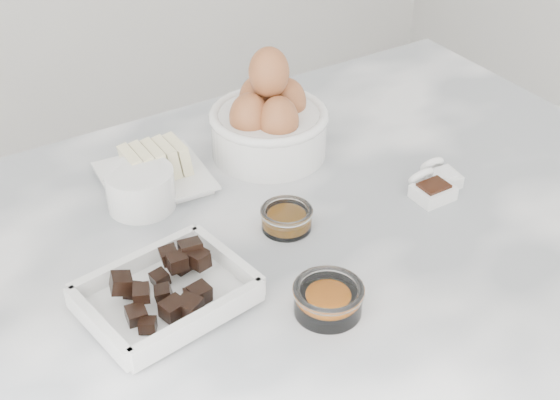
{
  "coord_description": "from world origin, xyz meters",
  "views": [
    {
      "loc": [
        -0.43,
        -0.68,
        1.57
      ],
      "look_at": [
        0.02,
        0.03,
        0.98
      ],
      "focal_mm": 50.0,
      "sensor_mm": 36.0,
      "label": 1
    }
  ],
  "objects_px": {
    "chocolate_dish": "(166,291)",
    "salt_spoon": "(439,175)",
    "egg_bowl": "(269,121)",
    "butter_plate": "(152,170)",
    "zest_bowl": "(328,298)",
    "honey_bowl": "(287,218)",
    "vanilla_spoon": "(430,188)",
    "sugar_ramekin": "(140,187)"
  },
  "relations": [
    {
      "from": "honey_bowl",
      "to": "salt_spoon",
      "type": "height_order",
      "value": "salt_spoon"
    },
    {
      "from": "egg_bowl",
      "to": "honey_bowl",
      "type": "xyz_separation_m",
      "value": [
        -0.08,
        -0.18,
        -0.04
      ]
    },
    {
      "from": "salt_spoon",
      "to": "chocolate_dish",
      "type": "bearing_deg",
      "value": -176.38
    },
    {
      "from": "honey_bowl",
      "to": "salt_spoon",
      "type": "bearing_deg",
      "value": -5.95
    },
    {
      "from": "egg_bowl",
      "to": "vanilla_spoon",
      "type": "bearing_deg",
      "value": -59.08
    },
    {
      "from": "butter_plate",
      "to": "sugar_ramekin",
      "type": "height_order",
      "value": "butter_plate"
    },
    {
      "from": "butter_plate",
      "to": "sugar_ramekin",
      "type": "distance_m",
      "value": 0.06
    },
    {
      "from": "sugar_ramekin",
      "to": "vanilla_spoon",
      "type": "relative_size",
      "value": 1.43
    },
    {
      "from": "butter_plate",
      "to": "honey_bowl",
      "type": "distance_m",
      "value": 0.22
    },
    {
      "from": "zest_bowl",
      "to": "salt_spoon",
      "type": "bearing_deg",
      "value": 25.18
    },
    {
      "from": "honey_bowl",
      "to": "vanilla_spoon",
      "type": "xyz_separation_m",
      "value": [
        0.21,
        -0.04,
        -0.0
      ]
    },
    {
      "from": "sugar_ramekin",
      "to": "zest_bowl",
      "type": "relative_size",
      "value": 1.12
    },
    {
      "from": "vanilla_spoon",
      "to": "egg_bowl",
      "type": "bearing_deg",
      "value": 120.92
    },
    {
      "from": "chocolate_dish",
      "to": "zest_bowl",
      "type": "relative_size",
      "value": 2.48
    },
    {
      "from": "vanilla_spoon",
      "to": "zest_bowl",
      "type": "bearing_deg",
      "value": -155.41
    },
    {
      "from": "chocolate_dish",
      "to": "salt_spoon",
      "type": "distance_m",
      "value": 0.45
    },
    {
      "from": "honey_bowl",
      "to": "salt_spoon",
      "type": "xyz_separation_m",
      "value": [
        0.24,
        -0.03,
        -0.0
      ]
    },
    {
      "from": "egg_bowl",
      "to": "zest_bowl",
      "type": "height_order",
      "value": "egg_bowl"
    },
    {
      "from": "honey_bowl",
      "to": "zest_bowl",
      "type": "xyz_separation_m",
      "value": [
        -0.05,
        -0.16,
        0.0
      ]
    },
    {
      "from": "sugar_ramekin",
      "to": "honey_bowl",
      "type": "bearing_deg",
      "value": -46.2
    },
    {
      "from": "sugar_ramekin",
      "to": "zest_bowl",
      "type": "bearing_deg",
      "value": -72.61
    },
    {
      "from": "butter_plate",
      "to": "egg_bowl",
      "type": "bearing_deg",
      "value": -5.16
    },
    {
      "from": "vanilla_spoon",
      "to": "salt_spoon",
      "type": "bearing_deg",
      "value": 29.59
    },
    {
      "from": "egg_bowl",
      "to": "zest_bowl",
      "type": "distance_m",
      "value": 0.36
    },
    {
      "from": "butter_plate",
      "to": "honey_bowl",
      "type": "xyz_separation_m",
      "value": [
        0.11,
        -0.19,
        -0.01
      ]
    },
    {
      "from": "salt_spoon",
      "to": "egg_bowl",
      "type": "bearing_deg",
      "value": 129.3
    },
    {
      "from": "sugar_ramekin",
      "to": "vanilla_spoon",
      "type": "xyz_separation_m",
      "value": [
        0.36,
        -0.19,
        -0.02
      ]
    },
    {
      "from": "chocolate_dish",
      "to": "egg_bowl",
      "type": "distance_m",
      "value": 0.36
    },
    {
      "from": "chocolate_dish",
      "to": "honey_bowl",
      "type": "distance_m",
      "value": 0.21
    },
    {
      "from": "chocolate_dish",
      "to": "butter_plate",
      "type": "xyz_separation_m",
      "value": [
        0.09,
        0.25,
        0.0
      ]
    },
    {
      "from": "butter_plate",
      "to": "salt_spoon",
      "type": "xyz_separation_m",
      "value": [
        0.35,
        -0.22,
        -0.01
      ]
    },
    {
      "from": "butter_plate",
      "to": "zest_bowl",
      "type": "bearing_deg",
      "value": -80.27
    },
    {
      "from": "egg_bowl",
      "to": "zest_bowl",
      "type": "xyz_separation_m",
      "value": [
        -0.13,
        -0.34,
        -0.04
      ]
    },
    {
      "from": "vanilla_spoon",
      "to": "salt_spoon",
      "type": "relative_size",
      "value": 1.0
    },
    {
      "from": "egg_bowl",
      "to": "salt_spoon",
      "type": "distance_m",
      "value": 0.26
    },
    {
      "from": "butter_plate",
      "to": "salt_spoon",
      "type": "distance_m",
      "value": 0.41
    },
    {
      "from": "honey_bowl",
      "to": "egg_bowl",
      "type": "bearing_deg",
      "value": 65.61
    },
    {
      "from": "vanilla_spoon",
      "to": "sugar_ramekin",
      "type": "bearing_deg",
      "value": 151.39
    },
    {
      "from": "sugar_ramekin",
      "to": "butter_plate",
      "type": "bearing_deg",
      "value": 49.78
    },
    {
      "from": "honey_bowl",
      "to": "vanilla_spoon",
      "type": "distance_m",
      "value": 0.22
    },
    {
      "from": "butter_plate",
      "to": "sugar_ramekin",
      "type": "bearing_deg",
      "value": -130.22
    },
    {
      "from": "zest_bowl",
      "to": "vanilla_spoon",
      "type": "height_order",
      "value": "vanilla_spoon"
    }
  ]
}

